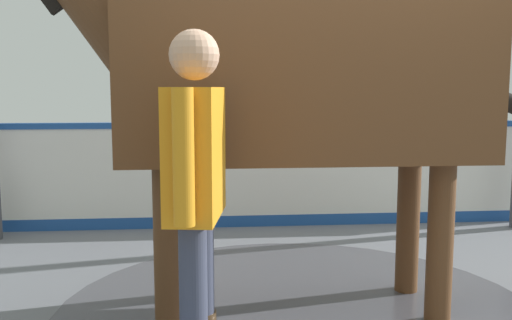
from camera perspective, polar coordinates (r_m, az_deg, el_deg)
name	(u,v)px	position (r m, az deg, el deg)	size (l,w,h in m)	color
ground_plane	(340,316)	(3.83, 8.41, -15.19)	(16.00, 16.00, 0.02)	slate
wet_patch	(298,309)	(3.88, 4.27, -14.66)	(3.18, 3.18, 0.00)	#4C4C54
barrier_wall	(263,178)	(5.95, 0.74, -1.85)	(5.87, 1.14, 1.10)	white
horse	(281,74)	(3.58, 2.57, 8.60)	(3.54, 1.38, 2.66)	brown
handler	(196,187)	(2.66, -6.04, -2.67)	(0.23, 0.69, 1.71)	#47331E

